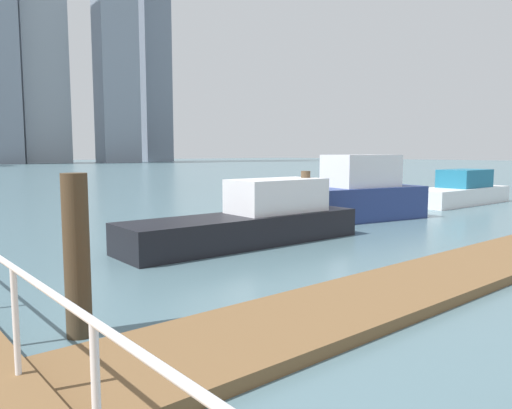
% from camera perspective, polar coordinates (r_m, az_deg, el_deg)
% --- Properties ---
extents(ground_plane, '(300.00, 300.00, 0.00)m').
position_cam_1_polar(ground_plane, '(14.78, -22.62, -4.19)').
color(ground_plane, slate).
extents(floating_dock, '(15.71, 2.00, 0.18)m').
position_cam_1_polar(floating_dock, '(10.21, 20.27, -8.06)').
color(floating_dock, brown).
rests_on(floating_dock, ground_plane).
extents(boardwalk_railing, '(0.06, 29.14, 1.08)m').
position_cam_1_polar(boardwalk_railing, '(4.30, -23.23, -11.53)').
color(boardwalk_railing, white).
rests_on(boardwalk_railing, boardwalk).
extents(dock_piling_0, '(0.28, 0.28, 1.96)m').
position_cam_1_polar(dock_piling_0, '(14.80, 5.77, 0.11)').
color(dock_piling_0, brown).
rests_on(dock_piling_0, ground_plane).
extents(dock_piling_1, '(0.35, 0.35, 2.25)m').
position_cam_1_polar(dock_piling_1, '(7.09, -20.16, -5.65)').
color(dock_piling_1, '#473826').
rests_on(dock_piling_1, ground_plane).
extents(moored_boat_0, '(6.69, 3.36, 2.42)m').
position_cam_1_polar(moored_boat_0, '(18.52, 10.71, 0.99)').
color(moored_boat_0, navy).
rests_on(moored_boat_0, ground_plane).
extents(moored_boat_2, '(7.15, 2.02, 1.76)m').
position_cam_1_polar(moored_boat_2, '(13.62, -0.29, -1.82)').
color(moored_boat_2, black).
rests_on(moored_boat_2, ground_plane).
extents(moored_boat_3, '(6.52, 2.06, 1.67)m').
position_cam_1_polar(moored_boat_3, '(25.92, 22.69, 1.45)').
color(moored_boat_3, white).
rests_on(moored_boat_3, ground_plane).
extents(skyline_tower_5, '(10.13, 6.92, 43.62)m').
position_cam_1_polar(skyline_tower_5, '(125.13, -23.69, 14.49)').
color(skyline_tower_5, '#8C939E').
rests_on(skyline_tower_5, ground_plane).
extents(skyline_tower_6, '(9.30, 6.79, 68.61)m').
position_cam_1_polar(skyline_tower_6, '(127.33, -16.15, 20.35)').
color(skyline_tower_6, gray).
rests_on(skyline_tower_6, ground_plane).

